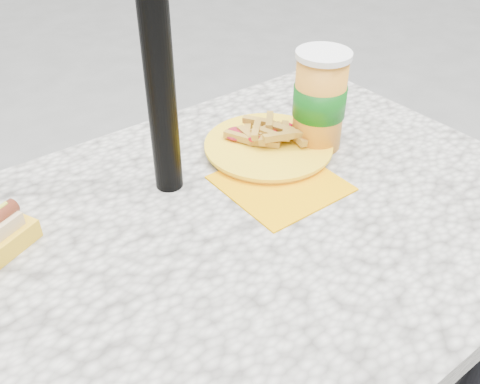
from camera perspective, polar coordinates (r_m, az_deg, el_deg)
picnic_table at (r=0.97m, az=-2.00°, el=-8.87°), size 1.20×0.80×0.75m
fries_plate at (r=1.08m, az=3.06°, el=4.86°), size 0.29×0.34×0.05m
soda_cup at (r=1.08m, az=8.48°, el=9.64°), size 0.11×0.11×0.20m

